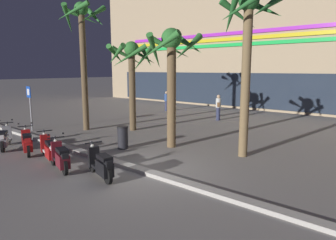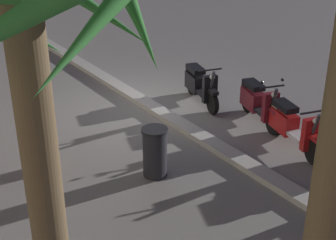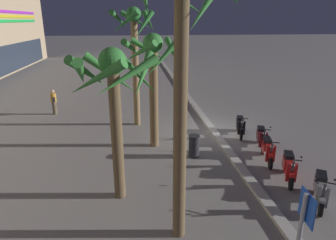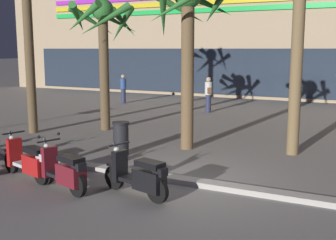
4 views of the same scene
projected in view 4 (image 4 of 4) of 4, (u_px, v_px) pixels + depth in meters
The scene contains 10 objects.
ground_plane at pixel (185, 180), 9.79m from camera, with size 200.00×200.00×0.00m, color gray.
curb_strip at pixel (181, 180), 9.61m from camera, with size 60.00×0.36×0.12m, color #BCB7AD.
scooter_red_mid_centre at pixel (29, 161), 9.78m from camera, with size 1.81×0.78×1.04m.
scooter_maroon_gap_after_mid at pixel (64, 171), 8.97m from camera, with size 1.68×0.76×1.17m.
scooter_black_lead_nearest at pixel (139, 176), 8.62m from camera, with size 1.75×0.74×1.04m.
palm_tree_near_sign at pixel (188, 25), 12.35m from camera, with size 2.63×2.48×4.96m.
palm_tree_by_mall_entrance at pixel (103, 32), 15.37m from camera, with size 2.67×2.62×4.75m.
pedestrian_strolling_near_curb at pixel (208, 94), 20.15m from camera, with size 0.38×0.45×1.67m.
pedestrian_window_shopping at pixel (123, 88), 23.61m from camera, with size 0.34×0.34×1.59m.
litter_bin at pixel (121, 138), 12.09m from camera, with size 0.48×0.48×0.95m.
Camera 4 is at (3.87, -8.61, 2.99)m, focal length 45.63 mm.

